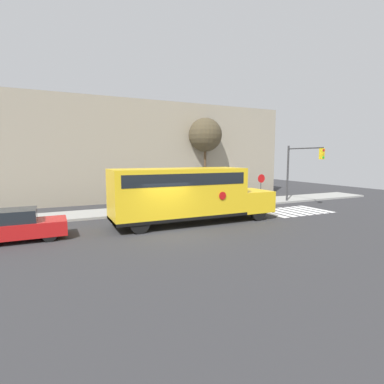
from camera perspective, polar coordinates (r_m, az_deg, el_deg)
name	(u,v)px	position (r m, az deg, el deg)	size (l,w,h in m)	color
ground_plane	(170,233)	(15.28, -4.31, -7.80)	(60.00, 60.00, 0.00)	#333335
sidewalk_strip	(136,211)	(21.33, -10.58, -3.55)	(44.00, 3.00, 0.15)	#9E9E99
building_backdrop	(116,151)	(27.35, -14.27, 7.51)	(32.00, 4.00, 8.63)	#9E937F
crosswalk_stripes	(294,211)	(22.47, 18.88, -3.46)	(4.70, 3.20, 0.01)	white
school_bus	(186,193)	(17.05, -1.09, -0.11)	(9.69, 2.57, 3.19)	yellow
parked_car	(11,226)	(15.87, -31.28, -5.54)	(4.52, 1.75, 1.46)	red
stop_sign	(261,184)	(25.33, 13.01, 1.47)	(0.69, 0.10, 2.41)	#38383A
traffic_light	(299,165)	(25.51, 19.79, 4.90)	(0.28, 3.66, 4.75)	#38383A
tree_near_sidewalk	(205,135)	(27.31, 2.53, 10.75)	(3.00, 3.00, 7.30)	brown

